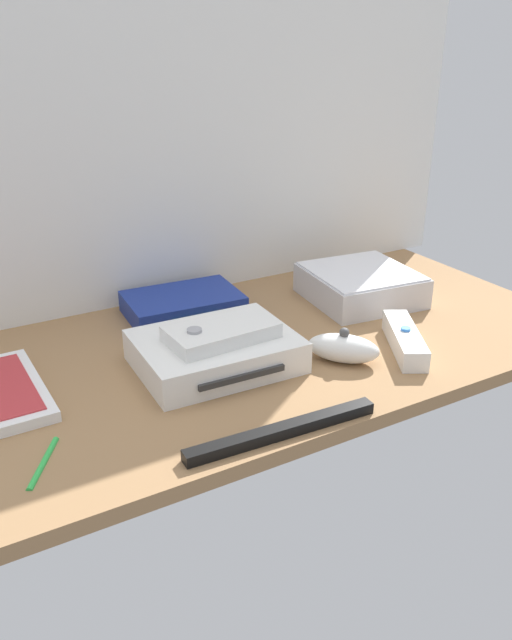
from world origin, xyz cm
name	(u,v)px	position (x,y,z in cm)	size (l,w,h in cm)	color
ground_plane	(256,351)	(0.00, 0.00, -1.00)	(100.00, 48.00, 2.00)	#936D47
back_wall	(178,101)	(0.00, 24.60, 32.00)	(110.00, 1.20, 64.00)	white
game_console	(215,351)	(-7.99, -2.82, 2.20)	(21.58, 17.11, 4.40)	white
mini_computer	(360,285)	(24.21, 6.46, 2.64)	(18.76, 18.76, 5.30)	silver
network_router	(183,304)	(-4.58, 15.77, 1.70)	(18.82, 13.30, 3.40)	navy
remote_wand	(405,340)	(17.91, -11.81, 1.51)	(10.39, 14.67, 3.40)	white
remote_nunchuk	(343,348)	(7.95, -10.44, 2.04)	(9.99, 10.36, 5.10)	white
remote_classic_pad	(221,332)	(-7.51, -3.73, 5.41)	(14.73, 8.62, 2.40)	white
sensor_bar	(283,431)	(-8.97, -21.73, 0.70)	(24.00, 1.80, 1.40)	black
stylus_pen	(43,461)	(-33.85, -13.40, 0.35)	(0.70, 0.70, 9.00)	green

